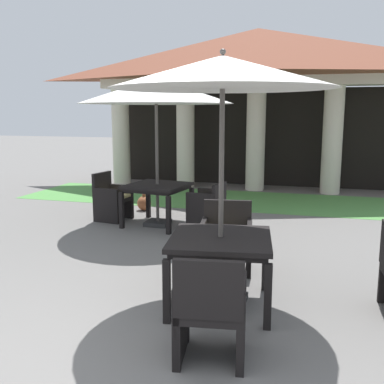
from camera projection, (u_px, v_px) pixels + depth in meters
The scene contains 12 objects.
ground_plane at pixel (104, 365), 3.59m from camera, with size 60.00×60.00×0.00m, color slate.
background_pavilion at pixel (258, 68), 11.21m from camera, with size 8.71×3.20×4.03m.
lawn_strip at pixel (245, 200), 10.25m from camera, with size 10.51×2.41×0.01m, color #519347.
patio_table_near_foreground at pixel (221, 245), 4.59m from camera, with size 1.15×1.15×0.74m.
patio_umbrella_near_foreground at pixel (223, 76), 4.30m from camera, with size 2.20×2.20×2.59m.
patio_chair_near_foreground_north at pixel (226, 239), 5.68m from camera, with size 0.70×0.59×0.88m.
patio_chair_near_foreground_south at pixel (211, 311), 3.59m from camera, with size 0.63×0.60×0.92m.
patio_table_mid_left at pixel (157, 189), 7.91m from camera, with size 1.13×1.13×0.74m.
patio_umbrella_mid_left at pixel (156, 92), 7.62m from camera, with size 2.65×2.65×2.63m.
patio_chair_mid_left_west at pixel (112, 199), 8.36m from camera, with size 0.62×0.63×0.89m.
patio_chair_mid_left_east at pixel (208, 207), 7.56m from camera, with size 0.59×0.61×0.83m.
terracotta_urn at pixel (144, 203), 9.21m from camera, with size 0.29×0.29×0.38m.
Camera 1 is at (1.58, -2.97, 2.00)m, focal length 41.90 mm.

